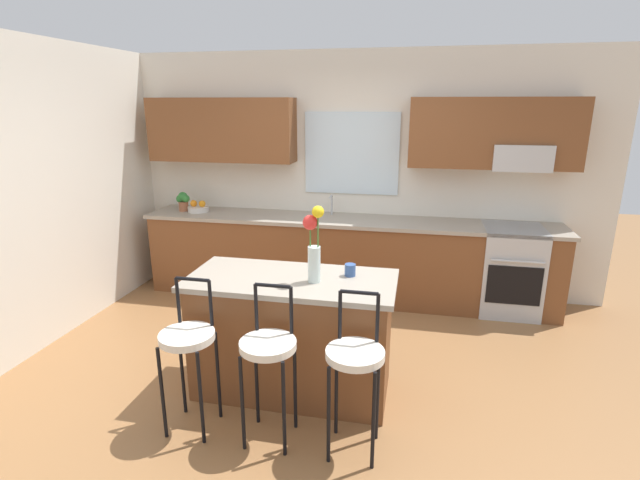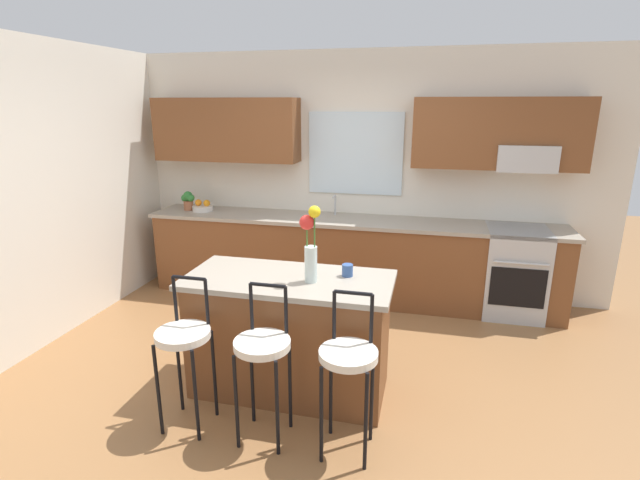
# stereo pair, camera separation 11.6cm
# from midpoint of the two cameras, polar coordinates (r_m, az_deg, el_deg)

# --- Properties ---
(ground_plane) EXTENTS (14.00, 14.00, 0.00)m
(ground_plane) POSITION_cam_midpoint_polar(r_m,az_deg,el_deg) (3.99, -1.68, -16.21)
(ground_plane) COLOR olive
(wall_left) EXTENTS (0.12, 4.60, 2.70)m
(wall_left) POSITION_cam_midpoint_polar(r_m,az_deg,el_deg) (4.97, -31.10, 4.74)
(wall_left) COLOR silver
(wall_left) RESTS_ON ground
(back_wall_assembly) EXTENTS (5.60, 0.50, 2.70)m
(back_wall_assembly) POSITION_cam_midpoint_polar(r_m,az_deg,el_deg) (5.35, 3.55, 9.38)
(back_wall_assembly) COLOR silver
(back_wall_assembly) RESTS_ON ground
(counter_run) EXTENTS (4.56, 0.64, 0.92)m
(counter_run) POSITION_cam_midpoint_polar(r_m,az_deg,el_deg) (5.31, 2.53, -2.19)
(counter_run) COLOR brown
(counter_run) RESTS_ON ground
(sink_faucet) EXTENTS (0.02, 0.13, 0.23)m
(sink_faucet) POSITION_cam_midpoint_polar(r_m,az_deg,el_deg) (5.32, 0.77, 4.51)
(sink_faucet) COLOR #B7BABC
(sink_faucet) RESTS_ON counter_run
(oven_range) EXTENTS (0.60, 0.64, 0.92)m
(oven_range) POSITION_cam_midpoint_polar(r_m,az_deg,el_deg) (5.31, 21.36, -3.40)
(oven_range) COLOR #B7BABC
(oven_range) RESTS_ON ground
(kitchen_island) EXTENTS (1.52, 0.71, 0.92)m
(kitchen_island) POSITION_cam_midpoint_polar(r_m,az_deg,el_deg) (3.63, -4.30, -11.34)
(kitchen_island) COLOR brown
(kitchen_island) RESTS_ON ground
(bar_stool_near) EXTENTS (0.36, 0.36, 1.04)m
(bar_stool_near) POSITION_cam_midpoint_polar(r_m,az_deg,el_deg) (3.28, -16.67, -11.82)
(bar_stool_near) COLOR black
(bar_stool_near) RESTS_ON ground
(bar_stool_middle) EXTENTS (0.36, 0.36, 1.04)m
(bar_stool_middle) POSITION_cam_midpoint_polar(r_m,az_deg,el_deg) (3.07, -7.35, -13.23)
(bar_stool_middle) COLOR black
(bar_stool_middle) RESTS_ON ground
(bar_stool_far) EXTENTS (0.36, 0.36, 1.04)m
(bar_stool_far) POSITION_cam_midpoint_polar(r_m,az_deg,el_deg) (2.96, 3.11, -14.40)
(bar_stool_far) COLOR black
(bar_stool_far) RESTS_ON ground
(flower_vase) EXTENTS (0.15, 0.10, 0.55)m
(flower_vase) POSITION_cam_midpoint_polar(r_m,az_deg,el_deg) (3.27, -1.79, -0.51)
(flower_vase) COLOR silver
(flower_vase) RESTS_ON kitchen_island
(mug_ceramic) EXTENTS (0.08, 0.08, 0.09)m
(mug_ceramic) POSITION_cam_midpoint_polar(r_m,az_deg,el_deg) (3.46, 2.71, -3.65)
(mug_ceramic) COLOR #33518C
(mug_ceramic) RESTS_ON kitchen_island
(fruit_bowl_oranges) EXTENTS (0.24, 0.24, 0.13)m
(fruit_bowl_oranges) POSITION_cam_midpoint_polar(r_m,az_deg,el_deg) (5.71, -15.09, 3.77)
(fruit_bowl_oranges) COLOR silver
(fruit_bowl_oranges) RESTS_ON counter_run
(potted_plant_small) EXTENTS (0.17, 0.11, 0.22)m
(potted_plant_small) POSITION_cam_midpoint_polar(r_m,az_deg,el_deg) (5.78, -16.79, 4.60)
(potted_plant_small) COLOR #9E5B3D
(potted_plant_small) RESTS_ON counter_run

